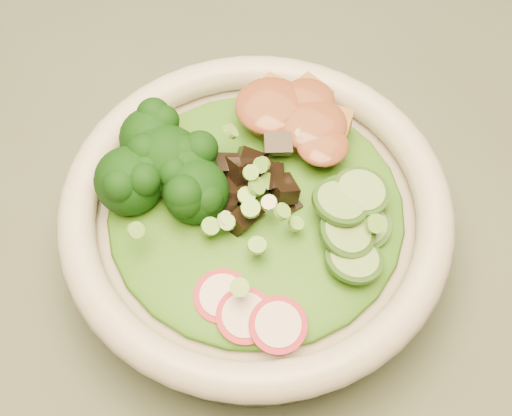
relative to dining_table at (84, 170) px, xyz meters
The scene contains 11 objects.
floor 0.64m from the dining_table, ahead, with size 4.00×4.00×0.00m, color #53351C.
dining_table is the anchor object (origin of this frame).
salad_bowl 0.26m from the dining_table, ahead, with size 0.25×0.25×0.07m.
lettuce_bed 0.28m from the dining_table, ahead, with size 0.19×0.19×0.02m, color #165712.
broccoli_florets 0.25m from the dining_table, 10.23° to the right, with size 0.07×0.06×0.04m, color black, non-canonical shape.
radish_slices 0.30m from the dining_table, 14.52° to the right, with size 0.10×0.04×0.02m, color #A30C26, non-canonical shape.
cucumber_slices 0.33m from the dining_table, ahead, with size 0.06×0.06×0.03m, color #8DBB67, non-canonical shape.
mushroom_heap 0.28m from the dining_table, ahead, with size 0.06×0.06×0.04m, color black, non-canonical shape.
tofu_cubes 0.27m from the dining_table, 13.87° to the left, with size 0.08×0.06×0.03m, color #975B32, non-canonical shape.
peanut_sauce 0.28m from the dining_table, 13.87° to the left, with size 0.06×0.05×0.01m, color brown.
scallion_garnish 0.29m from the dining_table, ahead, with size 0.18×0.18×0.02m, color #6BB43F, non-canonical shape.
Camera 1 is at (0.37, -0.18, 1.19)m, focal length 50.00 mm.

